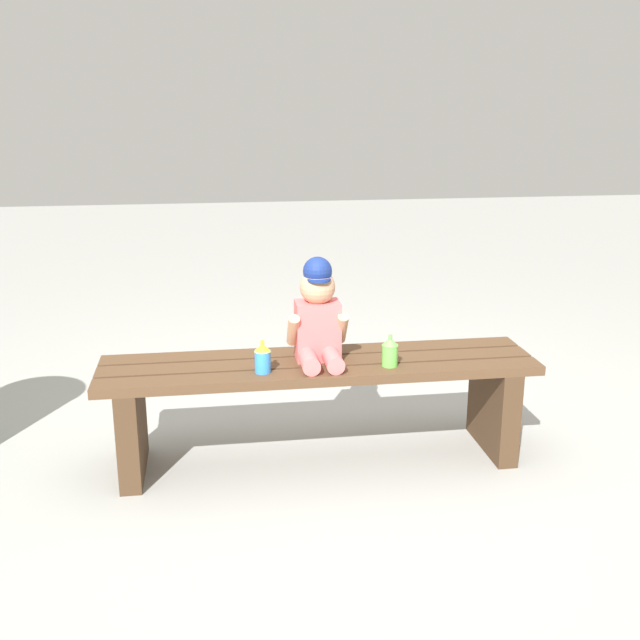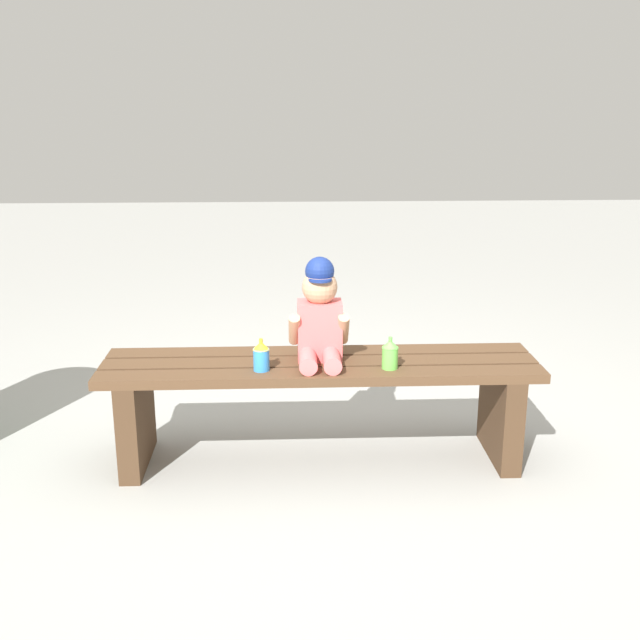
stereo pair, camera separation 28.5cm
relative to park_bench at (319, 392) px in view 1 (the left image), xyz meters
name	(u,v)px [view 1 (the left image)]	position (x,y,z in m)	size (l,w,h in m)	color
ground_plane	(319,459)	(0.00, 0.00, -0.29)	(16.00, 16.00, 0.00)	#999993
park_bench	(319,392)	(0.00, 0.00, 0.00)	(1.69, 0.39, 0.42)	#513823
child_figure	(317,316)	(0.00, 0.01, 0.30)	(0.23, 0.27, 0.40)	#E56666
sippy_cup_left	(263,357)	(-0.22, -0.10, 0.19)	(0.06, 0.06, 0.12)	#338CE5
sippy_cup_right	(390,351)	(0.26, -0.10, 0.19)	(0.06, 0.06, 0.12)	#66CC4C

